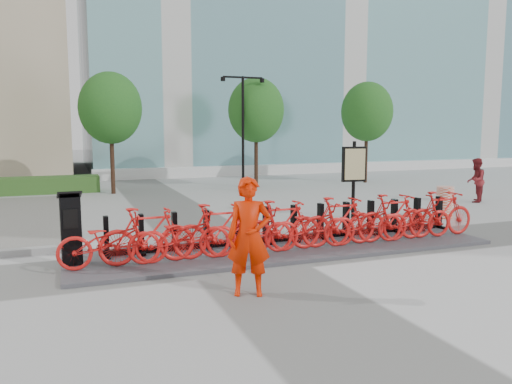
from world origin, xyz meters
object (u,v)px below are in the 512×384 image
object	(u,v)px
pedestrian	(476,180)
map_sign	(354,167)
kiosk	(71,229)
worker_red	(249,237)
bike_0	(110,241)
construction_barrel	(445,202)

from	to	relation	value
pedestrian	map_sign	size ratio (longest dim) A/B	0.70
kiosk	pedestrian	distance (m)	14.83
worker_red	pedestrian	size ratio (longest dim) A/B	1.18
bike_0	pedestrian	xyz separation A→B (m)	(13.56, 4.62, 0.24)
bike_0	map_sign	bearing A→B (deg)	-65.71
bike_0	worker_red	world-z (taller)	worker_red
kiosk	pedestrian	size ratio (longest dim) A/B	0.89
pedestrian	map_sign	bearing A→B (deg)	-26.36
kiosk	construction_barrel	world-z (taller)	kiosk
pedestrian	construction_barrel	bearing A→B (deg)	-4.35
bike_0	worker_red	xyz separation A→B (m)	(2.04, -2.24, 0.39)
pedestrian	construction_barrel	size ratio (longest dim) A/B	1.69
construction_barrel	map_sign	size ratio (longest dim) A/B	0.41
kiosk	pedestrian	xyz separation A→B (m)	(14.24, 4.13, 0.04)
map_sign	pedestrian	bearing A→B (deg)	17.06
worker_red	pedestrian	world-z (taller)	worker_red
kiosk	pedestrian	world-z (taller)	pedestrian
bike_0	kiosk	xyz separation A→B (m)	(-0.69, 0.49, 0.19)
pedestrian	bike_0	bearing A→B (deg)	-19.06
pedestrian	kiosk	bearing A→B (deg)	-21.70
worker_red	pedestrian	distance (m)	13.41
worker_red	map_sign	world-z (taller)	map_sign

